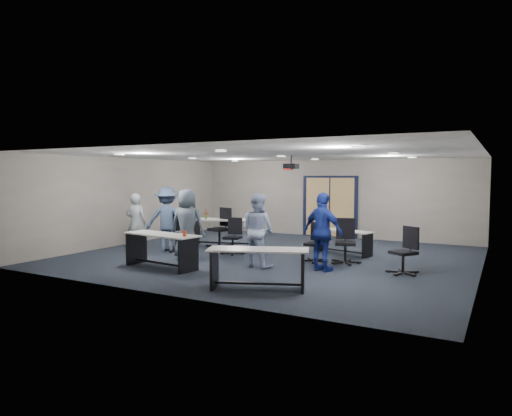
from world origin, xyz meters
The scene contains 25 objects.
floor centered at (0.00, 0.00, 0.00)m, with size 10.00×10.00×0.00m, color black.
back_wall centered at (0.00, 4.50, 1.35)m, with size 10.00×0.04×2.70m, color gray.
front_wall centered at (0.00, -4.50, 1.35)m, with size 10.00×0.04×2.70m, color gray.
left_wall centered at (-5.00, 0.00, 1.35)m, with size 0.04×9.00×2.70m, color gray.
right_wall centered at (5.00, 0.00, 1.35)m, with size 0.04×9.00×2.70m, color gray.
ceiling centered at (0.00, 0.00, 2.70)m, with size 10.00×9.00×0.04m, color white.
double_door centered at (0.00, 4.46, 1.05)m, with size 2.00×0.07×2.20m.
exit_sign centered at (-1.60, 4.44, 2.45)m, with size 0.32×0.07×0.18m.
ceiling_projector centered at (0.30, 0.50, 2.40)m, with size 0.35×0.32×0.37m.
ceiling_can_lights centered at (0.00, 0.25, 2.67)m, with size 6.24×5.74×0.02m, color silver, non-canonical shape.
table_front_left centered at (-1.57, -2.64, 0.55)m, with size 2.03×0.89×0.93m.
table_front_right centered at (1.36, -3.32, 0.53)m, with size 2.00×1.29×0.77m.
table_back_left centered at (-2.05, 0.77, 0.58)m, with size 2.17×1.19×1.15m.
table_back_right centered at (1.57, 1.23, 0.45)m, with size 1.71×0.95×0.66m.
chair_back_a centered at (-2.07, 0.56, 0.59)m, with size 0.75×0.75×1.19m, color black, non-canonical shape.
chair_back_b centered at (-1.11, -0.24, 0.49)m, with size 0.62×0.62×0.99m, color black, non-canonical shape.
chair_back_c centered at (1.29, -0.23, 0.49)m, with size 0.61×0.61×0.97m, color black, non-canonical shape.
chair_back_d centered at (2.03, -0.09, 0.55)m, with size 0.69×0.69×1.10m, color black, non-canonical shape.
chair_loose_left centered at (-2.77, -0.59, 0.53)m, with size 0.67×0.67×1.06m, color black, non-canonical shape.
chair_loose_right centered at (3.50, -0.65, 0.52)m, with size 0.65×0.65×1.04m, color black, non-canonical shape.
person_gray centered at (-3.62, -1.31, 0.83)m, with size 0.60×0.40×1.66m, color gray.
person_plaid centered at (-1.71, -1.46, 0.90)m, with size 0.88×0.58×1.81m, color #4D5C6A.
person_lightblue centered at (0.32, -1.43, 0.87)m, with size 0.84×0.66×1.74m, color #B0C1E9.
person_navy centered at (1.85, -1.19, 0.89)m, with size 1.04×0.43×1.77m, color navy.
person_back centered at (-3.03, -0.69, 0.92)m, with size 1.18×0.68×1.83m, color #3D4E6F.
Camera 1 is at (5.41, -10.78, 2.13)m, focal length 32.00 mm.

